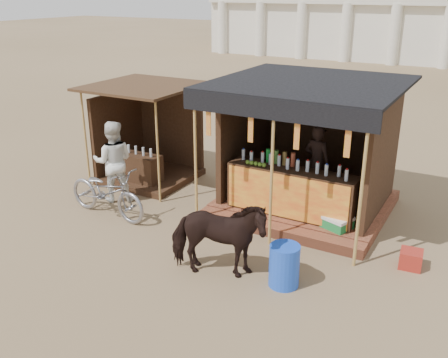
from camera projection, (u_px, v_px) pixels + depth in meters
ground at (178, 268)px, 8.55m from camera, size 120.00×120.00×0.00m
main_stall at (307, 165)px, 10.46m from camera, size 3.60×3.61×2.78m
secondary_stall at (145, 145)px, 12.33m from camera, size 2.40×2.40×2.38m
cow at (217, 238)px, 8.08m from camera, size 1.80×1.24×1.39m
motorbike at (107, 192)px, 10.33m from camera, size 2.08×0.86×1.07m
bystander at (113, 162)px, 10.98m from camera, size 1.12×1.07×1.82m
blue_barrel at (284, 266)px, 7.95m from camera, size 0.53×0.53×0.71m
red_crate at (411, 259)px, 8.53m from camera, size 0.40×0.39×0.31m
cooler at (334, 226)px, 9.54m from camera, size 0.75×0.63×0.46m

